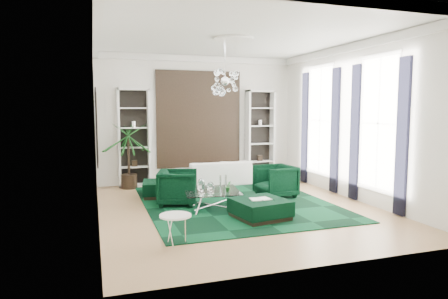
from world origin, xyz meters
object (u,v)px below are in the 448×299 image
object	(u,v)px
armchair_right	(275,181)
side_table	(176,230)
palm	(128,146)
ottoman_front	(260,209)
ottoman_side	(161,189)
armchair_left	(178,187)
coffee_table	(212,199)
sofa	(217,173)

from	to	relation	value
armchair_right	side_table	distance (m)	4.16
palm	ottoman_front	bearing A→B (deg)	-60.55
armchair_right	palm	distance (m)	4.17
ottoman_front	palm	world-z (taller)	palm
armchair_right	ottoman_side	distance (m)	2.90
armchair_left	armchair_right	size ratio (longest dim) A/B	1.00
coffee_table	ottoman_side	distance (m)	1.76
side_table	palm	world-z (taller)	palm
armchair_left	ottoman_side	bearing A→B (deg)	30.86
sofa	ottoman_front	distance (m)	3.81
coffee_table	palm	distance (m)	3.42
sofa	side_table	distance (m)	5.30
palm	coffee_table	bearing A→B (deg)	-61.52
ottoman_front	side_table	xyz separation A→B (m)	(-1.94, -1.02, 0.05)
armchair_left	side_table	xyz separation A→B (m)	(-0.60, -2.73, -0.16)
armchair_right	palm	size ratio (longest dim) A/B	0.37
sofa	armchair_left	bearing A→B (deg)	49.84
armchair_right	ottoman_side	xyz separation A→B (m)	(-2.74, 0.90, -0.21)
ottoman_side	palm	distance (m)	1.82
ottoman_side	sofa	bearing A→B (deg)	32.19
sofa	coffee_table	distance (m)	2.86
armchair_right	ottoman_side	bearing A→B (deg)	-114.29
armchair_right	armchair_left	bearing A→B (deg)	-95.58
palm	ottoman_side	bearing A→B (deg)	-63.52
armchair_right	ottoman_side	size ratio (longest dim) A/B	0.99
coffee_table	side_table	bearing A→B (deg)	-120.35
side_table	palm	xyz separation A→B (m)	(-0.31, 5.01, 0.95)
armchair_left	side_table	size ratio (longest dim) A/B	1.72
armchair_left	ottoman_side	world-z (taller)	armchair_left
ottoman_front	palm	xyz separation A→B (m)	(-2.25, 3.99, 1.00)
ottoman_side	ottoman_front	world-z (taller)	same
ottoman_side	palm	xyz separation A→B (m)	(-0.68, 1.36, 1.00)
ottoman_side	armchair_right	bearing A→B (deg)	-18.16
armchair_left	ottoman_side	size ratio (longest dim) A/B	0.99
armchair_right	coffee_table	xyz separation A→B (m)	(-1.86, -0.62, -0.20)
sofa	armchair_left	size ratio (longest dim) A/B	2.68
side_table	armchair_left	bearing A→B (deg)	77.55
side_table	ottoman_side	bearing A→B (deg)	84.31
ottoman_front	ottoman_side	bearing A→B (deg)	120.92
armchair_right	ottoman_side	world-z (taller)	armchair_right
armchair_left	palm	size ratio (longest dim) A/B	0.37
armchair_right	coffee_table	bearing A→B (deg)	-77.65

